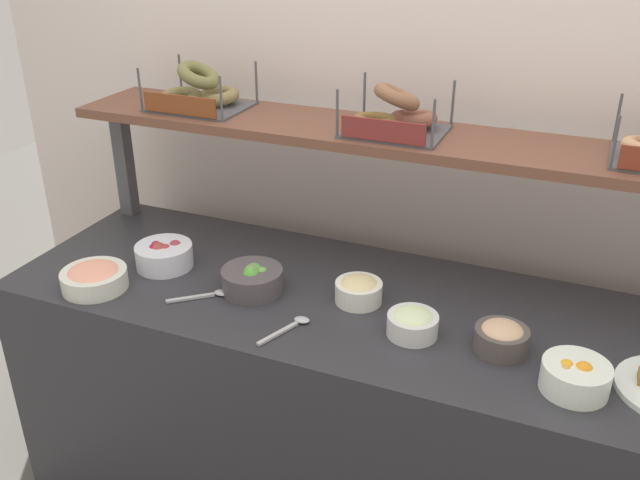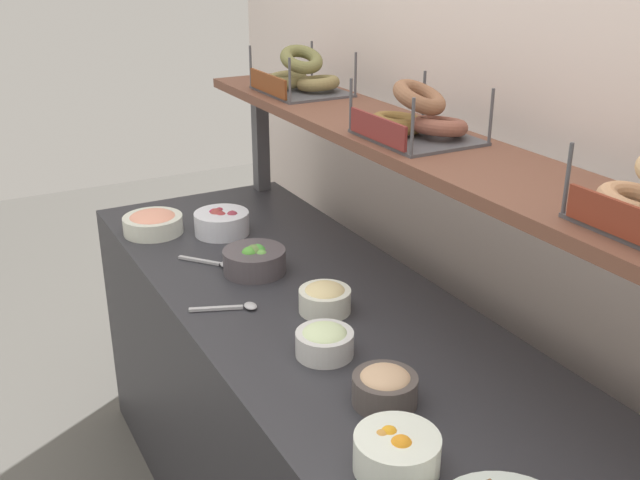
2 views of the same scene
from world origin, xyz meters
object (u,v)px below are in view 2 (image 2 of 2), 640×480
bowl_beet_salad (222,222)px  bagel_basket_poppy (300,78)px  bowl_veggie_mix (254,260)px  serving_spoon_near_plate (235,307)px  bowl_scallion_spread (325,341)px  bowl_egg_salad (324,298)px  bagel_basket_cinnamon_raisin (417,120)px  serving_spoon_by_edge (214,263)px  bowl_lox_spread (153,222)px  bowl_fruit_salad (397,452)px  bowl_hummus (385,386)px

bowl_beet_salad → bagel_basket_poppy: bearing=94.1°
bowl_veggie_mix → serving_spoon_near_plate: bowl_veggie_mix is taller
bowl_scallion_spread → bowl_veggie_mix: bearing=175.2°
bowl_egg_salad → bagel_basket_cinnamon_raisin: bagel_basket_cinnamon_raisin is taller
bowl_veggie_mix → bagel_basket_poppy: bagel_basket_poppy is taller
serving_spoon_by_edge → bagel_basket_poppy: size_ratio=0.49×
bowl_egg_salad → bowl_veggie_mix: bowl_veggie_mix is taller
serving_spoon_near_plate → bowl_beet_salad: bearing=162.1°
bowl_scallion_spread → bowl_veggie_mix: bowl_veggie_mix is taller
bowl_lox_spread → bowl_egg_salad: bowl_egg_salad is taller
bowl_beet_salad → serving_spoon_by_edge: bearing=-26.9°
bowl_egg_salad → serving_spoon_by_edge: (-0.41, -0.15, -0.03)m
bowl_scallion_spread → bowl_fruit_salad: size_ratio=0.85×
bowl_egg_salad → serving_spoon_near_plate: bowl_egg_salad is taller
bowl_beet_salad → bowl_lox_spread: bearing=-119.9°
bowl_beet_salad → bowl_veggie_mix: (0.33, -0.03, -0.00)m
bowl_fruit_salad → serving_spoon_near_plate: 0.72m
bowl_hummus → bowl_scallion_spread: 0.23m
bowl_lox_spread → serving_spoon_by_edge: bowl_lox_spread is taller
bowl_scallion_spread → bagel_basket_cinnamon_raisin: bearing=116.7°
bowl_beet_salad → bagel_basket_cinnamon_raisin: bagel_basket_cinnamon_raisin is taller
bagel_basket_poppy → bowl_fruit_salad: bearing=-19.7°
bowl_lox_spread → bowl_beet_salad: (0.11, 0.20, 0.00)m
serving_spoon_by_edge → bowl_beet_salad: bearing=153.1°
bowl_fruit_salad → serving_spoon_near_plate: bearing=-178.5°
serving_spoon_near_plate → bagel_basket_cinnamon_raisin: (0.13, 0.46, 0.47)m
bowl_egg_salad → bagel_basket_poppy: bearing=157.6°
bowl_hummus → serving_spoon_near_plate: size_ratio=0.83×
bowl_lox_spread → bowl_egg_salad: bearing=17.0°
bowl_lox_spread → bowl_veggie_mix: bowl_veggie_mix is taller
bowl_beet_salad → serving_spoon_near_plate: size_ratio=1.07×
bowl_hummus → bowl_beet_salad: bearing=177.2°
bowl_lox_spread → bowl_veggie_mix: size_ratio=1.07×
bowl_fruit_salad → bowl_egg_salad: bearing=163.3°
bowl_lox_spread → bagel_basket_poppy: (0.09, 0.50, 0.44)m
bowl_veggie_mix → bowl_hummus: bearing=-1.9°
bowl_egg_salad → serving_spoon_near_plate: 0.24m
bowl_hummus → serving_spoon_near_plate: bearing=-167.9°
bowl_veggie_mix → serving_spoon_by_edge: (-0.10, -0.09, -0.03)m
bowl_veggie_mix → bowl_fruit_salad: bearing=-7.5°
bowl_hummus → bagel_basket_poppy: size_ratio=0.45×
bowl_lox_spread → bowl_fruit_salad: size_ratio=1.21×
bowl_scallion_spread → bowl_beet_salad: size_ratio=0.76×
bowl_beet_salad → bowl_fruit_salad: bearing=-6.8°
bowl_beet_salad → bowl_fruit_salad: bowl_beet_salad is taller
bowl_scallion_spread → bowl_veggie_mix: size_ratio=0.75×
bowl_egg_salad → bagel_basket_poppy: size_ratio=0.45×
bowl_fruit_salad → bagel_basket_poppy: bagel_basket_poppy is taller
bowl_lox_spread → bagel_basket_cinnamon_raisin: size_ratio=0.68×
bowl_fruit_salad → bagel_basket_poppy: bearing=160.3°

